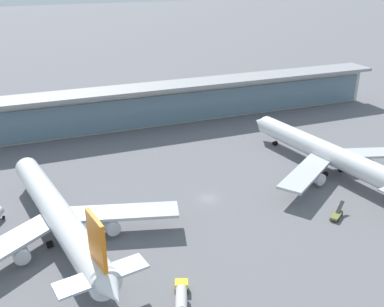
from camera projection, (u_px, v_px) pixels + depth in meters
name	position (u px, v px, depth m)	size (l,w,h in m)	color
ground_plane	(208.00, 199.00, 117.30)	(1200.00, 1200.00, 0.00)	slate
airliner_left_stand	(60.00, 217.00, 98.18)	(51.10, 67.22, 17.97)	white
airliner_centre_stand	(331.00, 154.00, 129.96)	(51.32, 67.37, 17.97)	white
service_truck_under_wing_olive	(337.00, 215.00, 108.32)	(6.37, 4.97, 2.70)	olive
service_truck_mid_apron_yellow	(375.00, 179.00, 126.06)	(4.72, 6.50, 2.70)	yellow
service_truck_on_taxiway_yellow	(181.00, 296.00, 80.59)	(5.15, 8.84, 2.95)	yellow
terminal_building	(142.00, 105.00, 166.65)	(198.66, 12.80, 15.20)	beige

